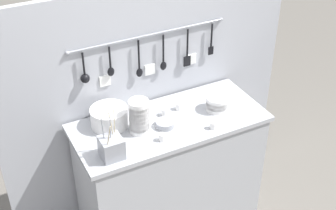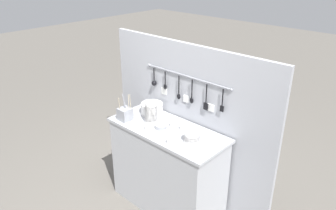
{
  "view_description": "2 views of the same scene",
  "coord_description": "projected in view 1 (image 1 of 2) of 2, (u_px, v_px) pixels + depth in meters",
  "views": [
    {
      "loc": [
        -1.08,
        -2.08,
        2.63
      ],
      "look_at": [
        -0.02,
        -0.02,
        1.08
      ],
      "focal_mm": 50.0,
      "sensor_mm": 36.0,
      "label": 1
    },
    {
      "loc": [
        1.91,
        -2.03,
        2.47
      ],
      "look_at": [
        0.02,
        -0.01,
        1.2
      ],
      "focal_mm": 35.0,
      "sensor_mm": 36.0,
      "label": 2
    }
  ],
  "objects": [
    {
      "name": "cup_edge_near",
      "position": [
        164.0,
        112.0,
        2.93
      ],
      "size": [
        0.04,
        0.04,
        0.05
      ],
      "color": "white",
      "rests_on": "counter"
    },
    {
      "name": "cup_beside_plates",
      "position": [
        213.0,
        125.0,
        2.81
      ],
      "size": [
        0.04,
        0.04,
        0.05
      ],
      "color": "white",
      "rests_on": "counter"
    },
    {
      "name": "back_wall",
      "position": [
        149.0,
        107.0,
        3.15
      ],
      "size": [
        2.01,
        0.09,
        1.72
      ],
      "color": "#A8AAB2",
      "rests_on": "ground"
    },
    {
      "name": "plate_stack",
      "position": [
        109.0,
        117.0,
        2.82
      ],
      "size": [
        0.23,
        0.23,
        0.12
      ],
      "color": "white",
      "rests_on": "counter"
    },
    {
      "name": "counter",
      "position": [
        170.0,
        177.0,
        3.15
      ],
      "size": [
        1.21,
        0.53,
        0.94
      ],
      "color": "#ADAFB5",
      "rests_on": "ground"
    },
    {
      "name": "cup_edge_far",
      "position": [
        162.0,
        137.0,
        2.71
      ],
      "size": [
        0.04,
        0.04,
        0.05
      ],
      "color": "white",
      "rests_on": "counter"
    },
    {
      "name": "cutlery_caddy",
      "position": [
        111.0,
        147.0,
        2.57
      ],
      "size": [
        0.12,
        0.12,
        0.28
      ],
      "color": "#93969E",
      "rests_on": "counter"
    },
    {
      "name": "bowl_stack_nested_right",
      "position": [
        139.0,
        116.0,
        2.74
      ],
      "size": [
        0.12,
        0.12,
        0.22
      ],
      "color": "white",
      "rests_on": "counter"
    },
    {
      "name": "steel_mixing_bowl",
      "position": [
        165.0,
        124.0,
        2.83
      ],
      "size": [
        0.12,
        0.12,
        0.04
      ],
      "color": "#93969E",
      "rests_on": "counter"
    },
    {
      "name": "bowl_stack_short_front",
      "position": [
        217.0,
        103.0,
        2.97
      ],
      "size": [
        0.14,
        0.14,
        0.09
      ],
      "color": "white",
      "rests_on": "counter"
    },
    {
      "name": "cup_centre",
      "position": [
        179.0,
        106.0,
        2.98
      ],
      "size": [
        0.04,
        0.04,
        0.05
      ],
      "color": "white",
      "rests_on": "counter"
    }
  ]
}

